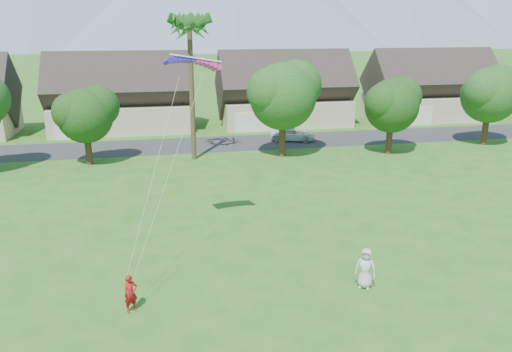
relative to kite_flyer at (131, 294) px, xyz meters
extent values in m
plane|color=#2D6019|center=(6.51, -4.05, -0.83)|extent=(500.00, 500.00, 0.00)
cube|color=#2D2D30|center=(6.51, 29.95, -0.82)|extent=(90.00, 7.00, 0.01)
imported|color=#AA1315|center=(0.00, 0.00, 0.00)|extent=(0.72, 0.64, 1.66)
imported|color=silver|center=(10.42, 0.00, 0.13)|extent=(1.12, 1.00, 1.92)
imported|color=white|center=(15.18, 29.95, -0.19)|extent=(5.05, 3.43, 1.28)
cone|color=slate|center=(206.51, 255.95, 21.67)|extent=(180.00, 180.00, 45.00)
cube|color=beige|center=(-2.49, 38.95, 0.67)|extent=(15.00, 8.00, 3.00)
cube|color=#382D28|center=(-2.49, 38.95, 3.96)|extent=(15.75, 8.15, 8.15)
cube|color=silver|center=(-6.69, 34.89, 0.27)|extent=(4.80, 0.12, 2.20)
cube|color=beige|center=(16.51, 38.95, 0.67)|extent=(15.00, 8.00, 3.00)
cube|color=#382D28|center=(16.51, 38.95, 3.96)|extent=(15.75, 8.15, 8.15)
cube|color=silver|center=(12.31, 34.89, 0.27)|extent=(4.80, 0.12, 2.20)
cube|color=beige|center=(35.51, 38.95, 0.67)|extent=(15.00, 8.00, 3.00)
cube|color=#382D28|center=(35.51, 38.95, 3.96)|extent=(15.75, 8.15, 8.15)
cube|color=silver|center=(31.31, 34.89, 0.27)|extent=(4.80, 0.12, 2.20)
cylinder|color=#47301C|center=(-4.49, 24.45, 0.26)|extent=(0.56, 0.56, 2.18)
sphere|color=#214916|center=(-4.49, 24.45, 3.39)|extent=(4.62, 4.62, 4.62)
cylinder|color=#47301C|center=(12.51, 23.95, 0.58)|extent=(0.62, 0.62, 2.82)
sphere|color=#214916|center=(12.51, 23.95, 4.63)|extent=(5.98, 5.98, 5.98)
cylinder|color=#47301C|center=(22.51, 22.95, 0.32)|extent=(0.58, 0.58, 2.30)
sphere|color=#214916|center=(22.51, 22.95, 3.64)|extent=(4.90, 4.90, 4.90)
cylinder|color=#47301C|center=(33.51, 24.45, 0.45)|extent=(0.60, 0.60, 2.56)
sphere|color=#214916|center=(33.51, 24.45, 4.13)|extent=(5.44, 5.44, 5.44)
cylinder|color=#4C3D26|center=(4.51, 24.45, 5.17)|extent=(0.44, 0.44, 12.00)
sphere|color=#286021|center=(4.51, 24.45, 11.47)|extent=(3.00, 3.00, 3.00)
cube|color=#3117B3|center=(2.75, 6.85, 9.03)|extent=(1.55, 1.25, 0.50)
cube|color=#E32AA1|center=(4.14, 6.85, 9.03)|extent=(1.55, 1.25, 0.50)
camera|label=1|loc=(1.55, -19.12, 10.75)|focal=35.00mm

